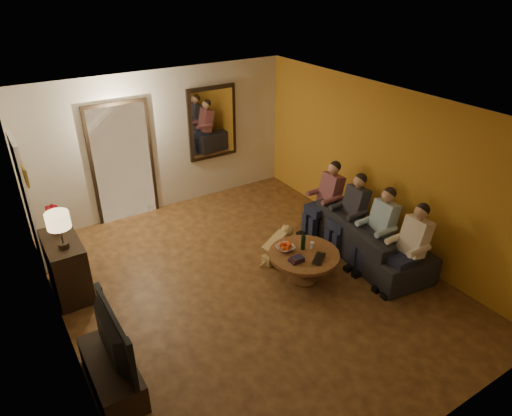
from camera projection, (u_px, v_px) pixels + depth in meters
floor at (250, 284)px, 6.73m from camera, size 5.00×6.00×0.01m
ceiling at (248, 111)px, 5.51m from camera, size 5.00×6.00×0.01m
back_wall at (163, 142)px, 8.36m from camera, size 5.00×0.02×2.60m
front_wall at (434, 344)px, 3.89m from camera, size 5.00×0.02×2.60m
left_wall at (53, 264)px, 4.94m from camera, size 0.02×6.00×2.60m
right_wall at (382, 167)px, 7.31m from camera, size 0.02×6.00×2.60m
orange_accent at (381, 167)px, 7.30m from camera, size 0.01×6.00×2.60m
kitchen_doorway at (123, 164)px, 8.08m from camera, size 1.00×0.06×2.10m
door_trim at (123, 164)px, 8.07m from camera, size 1.12×0.04×2.22m
fridge_glimpse at (137, 168)px, 8.27m from camera, size 0.45×0.03×1.70m
mirror_frame at (212, 123)px, 8.71m from camera, size 1.00×0.05×1.40m
mirror_glass at (213, 123)px, 8.68m from camera, size 0.86×0.02×1.26m
white_door at (28, 203)px, 6.80m from camera, size 0.06×0.85×2.04m
framed_art at (25, 175)px, 5.66m from camera, size 0.03×0.28×0.24m
art_canvas at (26, 175)px, 5.67m from camera, size 0.01×0.22×0.18m
dresser at (67, 266)px, 6.39m from camera, size 0.45×0.96×0.86m
table_lamp at (60, 230)px, 5.90m from camera, size 0.30×0.30×0.54m
flower_vase at (54, 220)px, 6.25m from camera, size 0.14×0.14×0.44m
tv_stand at (112, 374)px, 5.02m from camera, size 0.45×1.12×0.37m
tv at (105, 339)px, 4.78m from camera, size 1.13×0.15×0.65m
sofa at (367, 236)px, 7.30m from camera, size 2.40×1.21×0.67m
person_a at (410, 250)px, 6.45m from camera, size 0.60×0.40×1.20m
person_b at (379, 231)px, 6.90m from camera, size 0.60×0.40×1.20m
person_c at (351, 215)px, 7.35m from camera, size 0.60×0.40×1.20m
person_d at (327, 201)px, 7.79m from camera, size 0.60×0.40×1.20m
dog at (277, 245)px, 7.16m from camera, size 0.59×0.33×0.56m
coffee_table at (303, 266)px, 6.75m from camera, size 1.23×1.23×0.45m
bowl at (285, 248)px, 6.71m from camera, size 0.26×0.26×0.06m
oranges at (286, 244)px, 6.68m from camera, size 0.20×0.20×0.08m
wine_bottle at (303, 240)px, 6.67m from camera, size 0.07×0.07×0.31m
wine_glass at (312, 245)px, 6.74m from camera, size 0.06×0.06×0.10m
book_stack at (296, 259)px, 6.45m from camera, size 0.20×0.15×0.07m
laptop at (322, 260)px, 6.48m from camera, size 0.39×0.37×0.03m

